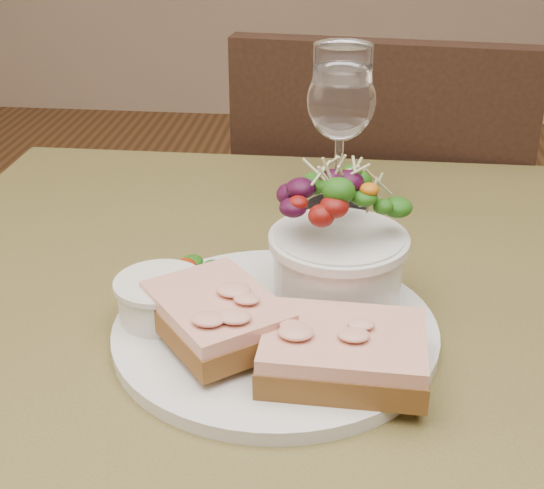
# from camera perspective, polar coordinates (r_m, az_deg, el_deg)

# --- Properties ---
(cafe_table) EXTENTS (0.80, 0.80, 0.75)m
(cafe_table) POSITION_cam_1_polar(r_m,az_deg,el_deg) (0.74, 1.16, -11.77)
(cafe_table) COLOR #4C4520
(cafe_table) RESTS_ON ground
(chair_far) EXTENTS (0.46, 0.46, 0.90)m
(chair_far) POSITION_cam_1_polar(r_m,az_deg,el_deg) (1.44, 7.41, -7.87)
(chair_far) COLOR black
(chair_far) RESTS_ON ground
(dinner_plate) EXTENTS (0.27, 0.27, 0.01)m
(dinner_plate) POSITION_cam_1_polar(r_m,az_deg,el_deg) (0.65, 0.25, -6.46)
(dinner_plate) COLOR silver
(dinner_plate) RESTS_ON cafe_table
(sandwich_front) EXTENTS (0.13, 0.10, 0.03)m
(sandwich_front) POSITION_cam_1_polar(r_m,az_deg,el_deg) (0.58, 5.40, -8.06)
(sandwich_front) COLOR #4E2E15
(sandwich_front) RESTS_ON dinner_plate
(sandwich_back) EXTENTS (0.14, 0.14, 0.03)m
(sandwich_back) POSITION_cam_1_polar(r_m,az_deg,el_deg) (0.61, -4.21, -5.32)
(sandwich_back) COLOR #4E2E15
(sandwich_back) RESTS_ON dinner_plate
(ramekin) EXTENTS (0.07, 0.07, 0.04)m
(ramekin) POSITION_cam_1_polar(r_m,az_deg,el_deg) (0.65, -8.39, -3.90)
(ramekin) COLOR silver
(ramekin) RESTS_ON dinner_plate
(salad_bowl) EXTENTS (0.11, 0.11, 0.13)m
(salad_bowl) POSITION_cam_1_polar(r_m,az_deg,el_deg) (0.66, 5.06, 0.57)
(salad_bowl) COLOR silver
(salad_bowl) RESTS_ON dinner_plate
(garnish) EXTENTS (0.05, 0.04, 0.02)m
(garnish) POSITION_cam_1_polar(r_m,az_deg,el_deg) (0.71, -5.60, -1.91)
(garnish) COLOR #113309
(garnish) RESTS_ON dinner_plate
(wine_glass) EXTENTS (0.08, 0.08, 0.18)m
(wine_glass) POSITION_cam_1_polar(r_m,az_deg,el_deg) (0.84, 5.22, 10.43)
(wine_glass) COLOR white
(wine_glass) RESTS_ON cafe_table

